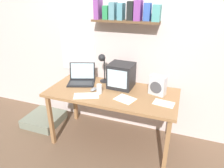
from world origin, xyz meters
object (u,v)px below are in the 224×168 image
space_heater (158,85)px  floor_cushion (44,119)px  laptop (82,78)px  desk_lamp (103,64)px  computer_mouse (94,89)px  open_notebook (164,103)px  printed_handout (86,96)px  loose_paper_near_laptop (125,99)px  crt_monitor (121,76)px  juice_glass (99,89)px  corner_desk (112,96)px

space_heater → floor_cushion: bearing=-160.5°
laptop → desk_lamp: size_ratio=1.06×
space_heater → computer_mouse: bearing=-150.5°
open_notebook → floor_cushion: open_notebook is taller
laptop → floor_cushion: 1.01m
printed_handout → floor_cushion: bearing=164.4°
loose_paper_near_laptop → laptop: bearing=158.8°
loose_paper_near_laptop → open_notebook: (0.42, 0.05, 0.00)m
floor_cushion → printed_handout: bearing=-15.6°
open_notebook → crt_monitor: bearing=155.8°
crt_monitor → open_notebook: bearing=-21.3°
space_heater → desk_lamp: bearing=-170.8°
laptop → juice_glass: bearing=-52.5°
computer_mouse → printed_handout: (-0.02, -0.16, -0.01)m
printed_handout → floor_cushion: size_ratio=0.64×
juice_glass → computer_mouse: juice_glass is taller
computer_mouse → laptop: bearing=144.4°
corner_desk → laptop: 0.52m
laptop → crt_monitor: bearing=-15.1°
desk_lamp → computer_mouse: desk_lamp is taller
printed_handout → open_notebook: 0.88m
loose_paper_near_laptop → floor_cushion: bearing=172.7°
corner_desk → loose_paper_near_laptop: loose_paper_near_laptop is taller
crt_monitor → printed_handout: (-0.30, -0.38, -0.15)m
desk_lamp → loose_paper_near_laptop: (0.41, -0.35, -0.27)m
laptop → printed_handout: 0.42m
juice_glass → open_notebook: 0.76m
laptop → computer_mouse: size_ratio=3.67×
laptop → floor_cushion: (-0.66, -0.09, -0.75)m
laptop → space_heater: size_ratio=1.82×
crt_monitor → printed_handout: 0.51m
space_heater → floor_cushion: 1.86m
laptop → desk_lamp: (0.27, 0.08, 0.21)m
corner_desk → laptop: size_ratio=3.75×
desk_lamp → printed_handout: 0.50m
juice_glass → loose_paper_near_laptop: juice_glass is taller
crt_monitor → printed_handout: bearing=-125.5°
desk_lamp → loose_paper_near_laptop: desk_lamp is taller
desk_lamp → space_heater: desk_lamp is taller
crt_monitor → floor_cushion: size_ratio=0.61×
printed_handout → computer_mouse: bearing=83.0°
space_heater → floor_cushion: space_heater is taller
desk_lamp → printed_handout: bearing=-84.3°
open_notebook → floor_cushion: (-1.77, 0.12, -0.69)m
desk_lamp → printed_handout: (-0.04, -0.43, -0.27)m
crt_monitor → laptop: size_ratio=0.75×
juice_glass → space_heater: 0.69m
loose_paper_near_laptop → printed_handout: (-0.45, -0.08, 0.00)m
floor_cushion → loose_paper_near_laptop: bearing=-7.3°
corner_desk → laptop: bearing=164.6°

